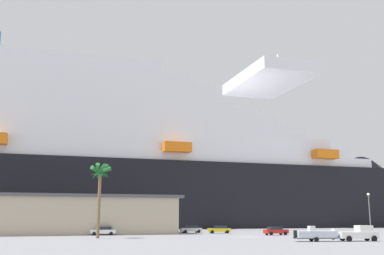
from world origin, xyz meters
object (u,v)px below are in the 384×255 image
(small_boat_on_trailer, at_px, (320,234))
(street_lamp, at_px, (369,207))
(parked_car_silver_sedan, at_px, (191,229))
(parked_car_white_van, at_px, (104,231))
(cruise_ship, at_px, (70,161))
(palm_tree, at_px, (100,177))
(parked_car_yellow_taxi, at_px, (220,229))
(parked_car_red_hatchback, at_px, (276,231))
(pickup_truck, at_px, (359,234))

(small_boat_on_trailer, bearing_deg, street_lamp, 42.70)
(parked_car_silver_sedan, relative_size, parked_car_white_van, 0.95)
(cruise_ship, bearing_deg, palm_tree, -83.63)
(street_lamp, xyz_separation_m, parked_car_yellow_taxi, (-26.22, 14.11, -4.37))
(cruise_ship, bearing_deg, parked_car_silver_sedan, -57.27)
(palm_tree, bearing_deg, cruise_ship, 96.37)
(small_boat_on_trailer, distance_m, street_lamp, 29.61)
(parked_car_red_hatchback, height_order, parked_car_white_van, same)
(palm_tree, height_order, parked_car_white_van, palm_tree)
(pickup_truck, xyz_separation_m, parked_car_yellow_taxi, (-10.54, 34.51, -0.21))
(small_boat_on_trailer, xyz_separation_m, parked_car_red_hatchback, (3.00, 22.54, -0.13))
(palm_tree, height_order, parked_car_silver_sedan, palm_tree)
(small_boat_on_trailer, bearing_deg, cruise_ship, 114.87)
(small_boat_on_trailer, bearing_deg, parked_car_red_hatchback, 82.41)
(pickup_truck, relative_size, parked_car_silver_sedan, 1.24)
(parked_car_yellow_taxi, bearing_deg, parked_car_silver_sedan, 143.65)
(parked_car_yellow_taxi, bearing_deg, cruise_ship, 125.06)
(parked_car_white_van, bearing_deg, palm_tree, -96.52)
(palm_tree, xyz_separation_m, street_lamp, (51.73, 3.19, -4.63))
(small_boat_on_trailer, distance_m, parked_car_white_van, 40.89)
(street_lamp, height_order, parked_car_red_hatchback, street_lamp)
(palm_tree, height_order, parked_car_yellow_taxi, palm_tree)
(parked_car_red_hatchback, relative_size, parked_car_white_van, 0.96)
(street_lamp, distance_m, parked_car_white_van, 51.34)
(street_lamp, bearing_deg, palm_tree, -176.47)
(pickup_truck, height_order, palm_tree, palm_tree)
(palm_tree, bearing_deg, parked_car_silver_sedan, 46.12)
(street_lamp, xyz_separation_m, parked_car_white_van, (-50.32, 9.17, -4.37))
(parked_car_red_hatchback, distance_m, parked_car_white_van, 32.45)
(parked_car_red_hatchback, bearing_deg, cruise_ship, 124.83)
(parked_car_silver_sedan, distance_m, parked_car_yellow_taxi, 6.46)
(parked_car_silver_sedan, xyz_separation_m, parked_car_white_van, (-18.90, -8.77, 0.00))
(parked_car_red_hatchback, bearing_deg, parked_car_yellow_taxi, 123.89)
(pickup_truck, bearing_deg, cruise_ship, 118.06)
(palm_tree, xyz_separation_m, parked_car_red_hatchback, (33.20, 5.86, -9.00))
(parked_car_silver_sedan, relative_size, parked_car_red_hatchback, 0.98)
(pickup_truck, distance_m, parked_car_silver_sedan, 41.44)
(pickup_truck, relative_size, small_boat_on_trailer, 0.74)
(small_boat_on_trailer, distance_m, parked_car_yellow_taxi, 34.31)
(cruise_ship, distance_m, street_lamp, 85.74)
(pickup_truck, bearing_deg, street_lamp, 52.46)
(small_boat_on_trailer, xyz_separation_m, street_lamp, (21.53, 19.87, 4.24))
(parked_car_white_van, bearing_deg, street_lamp, -10.33)
(cruise_ship, bearing_deg, small_boat_on_trailer, -65.13)
(parked_car_red_hatchback, bearing_deg, pickup_truck, -82.94)
(palm_tree, relative_size, street_lamp, 1.52)
(pickup_truck, xyz_separation_m, small_boat_on_trailer, (-5.86, 0.52, -0.08))
(parked_car_silver_sedan, height_order, parked_car_red_hatchback, same)
(parked_car_yellow_taxi, bearing_deg, pickup_truck, -73.01)
(small_boat_on_trailer, xyz_separation_m, parked_car_white_van, (-28.79, 29.04, -0.13))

